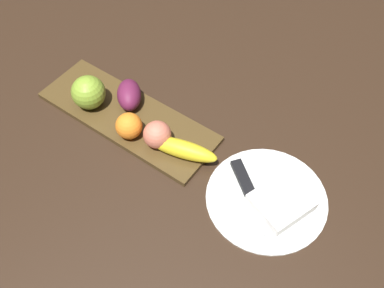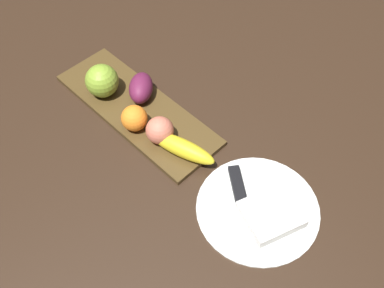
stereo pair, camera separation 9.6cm
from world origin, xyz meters
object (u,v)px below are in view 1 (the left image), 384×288
at_px(apple, 88,92).
at_px(banana, 182,149).
at_px(peach, 157,135).
at_px(grape_bunch, 129,95).
at_px(dinner_plate, 267,198).
at_px(orange_near_apple, 129,126).
at_px(knife, 246,184).
at_px(folded_napkin, 281,202).
at_px(fruit_tray, 127,116).

relative_size(apple, banana, 0.51).
distance_m(peach, grape_bunch, 0.14).
height_order(apple, dinner_plate, apple).
height_order(orange_near_apple, grape_bunch, orange_near_apple).
distance_m(banana, knife, 0.16).
bearing_deg(knife, apple, -139.93).
bearing_deg(dinner_plate, folded_napkin, 0.00).
relative_size(banana, peach, 2.52).
xyz_separation_m(banana, orange_near_apple, (-0.13, -0.02, 0.01)).
bearing_deg(dinner_plate, knife, -177.92).
height_order(grape_bunch, dinner_plate, grape_bunch).
bearing_deg(apple, banana, 1.43).
bearing_deg(knife, fruit_tray, -143.30).
relative_size(apple, knife, 0.51).
height_order(apple, knife, apple).
bearing_deg(fruit_tray, orange_near_apple, -40.95).
distance_m(orange_near_apple, peach, 0.07).
xyz_separation_m(grape_bunch, knife, (0.35, -0.04, -0.03)).
bearing_deg(knife, peach, -136.99).
height_order(orange_near_apple, dinner_plate, orange_near_apple).
bearing_deg(knife, orange_near_apple, -135.11).
bearing_deg(banana, grape_bunch, 149.46).
distance_m(peach, folded_napkin, 0.30).
relative_size(orange_near_apple, dinner_plate, 0.24).
distance_m(apple, peach, 0.21).
bearing_deg(banana, folded_napkin, -11.51).
bearing_deg(dinner_plate, banana, -175.08).
distance_m(banana, grape_bunch, 0.20).
bearing_deg(grape_bunch, knife, -5.83).
bearing_deg(orange_near_apple, dinner_plate, 6.99).
bearing_deg(fruit_tray, folded_napkin, 0.00).
height_order(orange_near_apple, peach, peach).
height_order(apple, peach, apple).
relative_size(apple, grape_bunch, 0.89).
distance_m(fruit_tray, apple, 0.10).
height_order(banana, peach, peach).
height_order(grape_bunch, knife, grape_bunch).
relative_size(peach, dinner_plate, 0.25).
bearing_deg(banana, knife, -9.91).
bearing_deg(fruit_tray, dinner_plate, 0.00).
xyz_separation_m(apple, orange_near_apple, (0.14, -0.02, -0.01)).
distance_m(fruit_tray, folded_napkin, 0.41).
bearing_deg(dinner_plate, orange_near_apple, -173.01).
height_order(apple, folded_napkin, apple).
bearing_deg(folded_napkin, peach, -175.31).
distance_m(grape_bunch, folded_napkin, 0.43).
distance_m(apple, orange_near_apple, 0.14).
xyz_separation_m(orange_near_apple, dinner_plate, (0.34, 0.04, -0.04)).
bearing_deg(dinner_plate, fruit_tray, 180.00).
bearing_deg(orange_near_apple, fruit_tray, 139.05).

